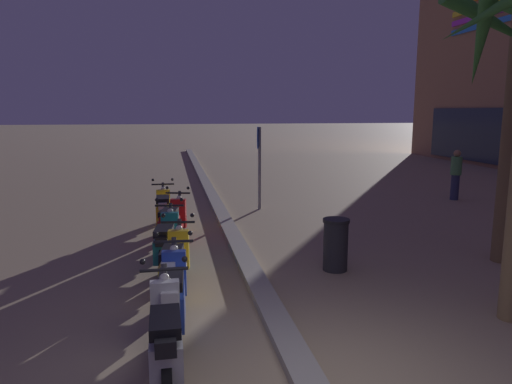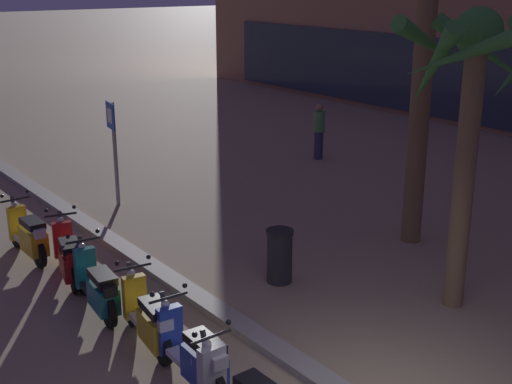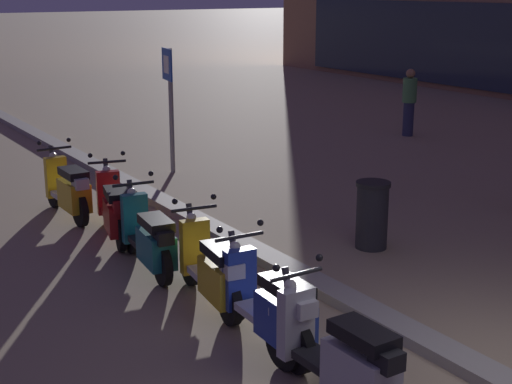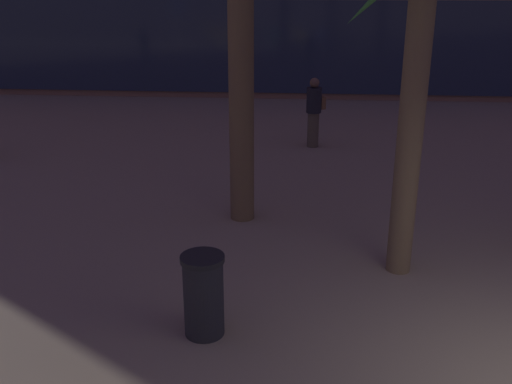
# 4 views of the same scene
# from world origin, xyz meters

# --- Properties ---
(pedestrian_by_palm_tree) EXTENTS (0.45, 0.39, 1.58)m
(pedestrian_by_palm_tree) POSITION_xyz_m (-2.51, 9.12, 0.83)
(pedestrian_by_palm_tree) COLOR brown
(pedestrian_by_palm_tree) RESTS_ON ground
(litter_bin) EXTENTS (0.48, 0.48, 0.95)m
(litter_bin) POSITION_xyz_m (-3.80, 1.45, 0.48)
(litter_bin) COLOR #232328
(litter_bin) RESTS_ON ground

